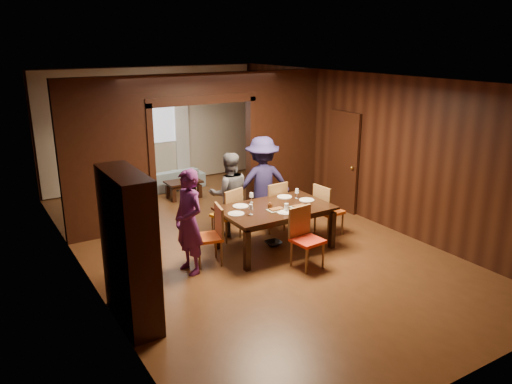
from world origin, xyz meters
TOP-DOWN VIEW (x-y plane):
  - floor at (0.00, 0.00)m, footprint 9.00×9.00m
  - ceiling at (0.00, 0.00)m, footprint 5.50×9.00m
  - room_walls at (0.00, 1.89)m, footprint 5.52×9.01m
  - person_purple at (-1.31, -0.58)m, footprint 0.49×0.66m
  - person_grey at (-0.03, 0.48)m, footprint 0.90×0.79m
  - person_navy at (0.68, 0.47)m, footprint 1.28×0.93m
  - sofa at (0.12, 3.85)m, footprint 1.72×0.73m
  - serving_bowl at (0.37, -0.41)m, footprint 0.29×0.29m
  - dining_table at (0.32, -0.51)m, footprint 1.88×1.17m
  - coffee_table at (0.14, 3.00)m, footprint 0.80×0.50m
  - chair_left at (-0.95, -0.46)m, footprint 0.52×0.52m
  - chair_right at (1.54, -0.50)m, footprint 0.47×0.47m
  - chair_far_l at (-0.19, 0.33)m, footprint 0.55×0.55m
  - chair_far_r at (0.75, 0.26)m, footprint 0.47×0.47m
  - chair_near at (0.35, -1.41)m, footprint 0.48×0.48m
  - hutch at (-2.53, -1.50)m, footprint 0.40×1.20m
  - door_right at (2.70, 0.50)m, footprint 0.06×0.90m
  - window_far at (0.00, 4.44)m, footprint 1.20×0.03m
  - curtain_left at (-0.75, 4.40)m, footprint 0.35×0.06m
  - curtain_right at (0.75, 4.40)m, footprint 0.35×0.06m
  - plate_left at (-0.42, -0.48)m, footprint 0.27×0.27m
  - plate_far_l at (-0.17, -0.18)m, footprint 0.27×0.27m
  - plate_far_r at (0.78, -0.14)m, footprint 0.27×0.27m
  - plate_right at (1.01, -0.49)m, footprint 0.27×0.27m
  - plate_near at (0.31, -0.83)m, footprint 0.27×0.27m
  - platter_a at (0.24, -0.67)m, footprint 0.30×0.20m
  - platter_b at (0.66, -0.74)m, footprint 0.30×0.20m
  - wineglass_left at (-0.23, -0.63)m, footprint 0.08×0.08m
  - wineglass_far at (0.10, -0.09)m, footprint 0.08×0.08m
  - wineglass_right at (0.93, -0.31)m, footprint 0.08×0.08m
  - tumbler at (0.35, -0.81)m, footprint 0.07×0.07m
  - condiment_jar at (0.19, -0.55)m, footprint 0.08×0.08m

SIDE VIEW (x-z plane):
  - floor at x=0.00m, z-range 0.00..0.00m
  - coffee_table at x=0.14m, z-range 0.00..0.40m
  - sofa at x=0.12m, z-range 0.00..0.49m
  - dining_table at x=0.32m, z-range 0.00..0.76m
  - chair_left at x=-0.95m, z-range 0.00..0.97m
  - chair_right at x=1.54m, z-range 0.00..0.97m
  - chair_far_l at x=-0.19m, z-range 0.00..0.97m
  - chair_far_r at x=0.75m, z-range 0.00..0.97m
  - chair_near at x=0.35m, z-range 0.00..0.97m
  - plate_left at x=-0.42m, z-range 0.76..0.77m
  - plate_far_l at x=-0.17m, z-range 0.76..0.77m
  - plate_far_r at x=0.78m, z-range 0.76..0.77m
  - plate_right at x=1.01m, z-range 0.76..0.77m
  - plate_near at x=0.31m, z-range 0.76..0.77m
  - platter_a at x=0.24m, z-range 0.76..0.80m
  - platter_b at x=0.66m, z-range 0.76..0.80m
  - person_grey at x=-0.03m, z-range 0.00..1.56m
  - serving_bowl at x=0.37m, z-range 0.76..0.83m
  - condiment_jar at x=0.19m, z-range 0.76..0.87m
  - person_purple at x=-1.31m, z-range 0.00..1.66m
  - tumbler at x=0.35m, z-range 0.76..0.90m
  - wineglass_left at x=-0.23m, z-range 0.76..0.94m
  - wineglass_far at x=0.10m, z-range 0.76..0.94m
  - wineglass_right at x=0.93m, z-range 0.76..0.94m
  - person_navy at x=0.68m, z-range 0.00..1.78m
  - hutch at x=-2.53m, z-range 0.00..2.00m
  - door_right at x=2.70m, z-range 0.00..2.10m
  - curtain_left at x=-0.75m, z-range 0.05..2.45m
  - curtain_right at x=0.75m, z-range 0.05..2.45m
  - room_walls at x=0.00m, z-range 0.06..2.96m
  - window_far at x=0.00m, z-range 1.05..2.35m
  - ceiling at x=0.00m, z-range 2.89..2.91m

